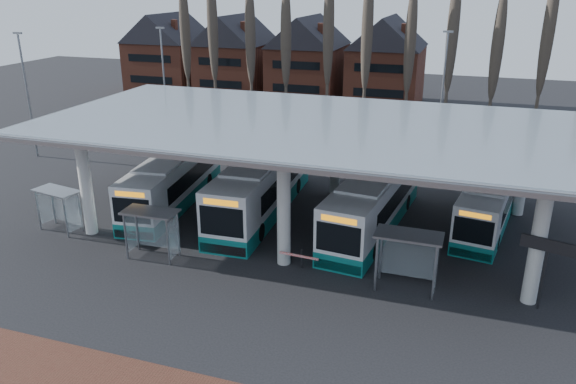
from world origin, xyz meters
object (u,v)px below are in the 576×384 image
(bus_2, at_px, (374,202))
(shelter_2, at_px, (408,248))
(bus_0, at_px, (173,180))
(shelter_0, at_px, (60,200))
(bus_1, at_px, (262,186))
(shelter_1, at_px, (152,223))
(bus_3, at_px, (489,201))

(bus_2, xyz_separation_m, shelter_2, (2.82, -6.59, 0.48))
(bus_0, relative_size, shelter_0, 4.13)
(bus_1, height_order, shelter_1, bus_1)
(bus_1, bearing_deg, shelter_2, -36.47)
(bus_1, distance_m, shelter_0, 12.14)
(shelter_1, bearing_deg, shelter_0, 167.23)
(bus_2, distance_m, shelter_2, 7.18)
(shelter_2, bearing_deg, bus_2, 113.72)
(shelter_0, xyz_separation_m, shelter_2, (20.31, -0.37, 0.26))
(bus_0, height_order, bus_1, bus_1)
(shelter_0, bearing_deg, bus_2, 29.98)
(bus_1, relative_size, bus_2, 1.04)
(bus_1, xyz_separation_m, shelter_1, (-3.24, -7.77, 0.23))
(shelter_0, height_order, shelter_1, shelter_1)
(bus_1, relative_size, shelter_0, 4.51)
(bus_3, relative_size, shelter_1, 3.78)
(bus_3, distance_m, shelter_0, 25.70)
(bus_2, xyz_separation_m, shelter_1, (-10.46, -7.53, 0.32))
(bus_1, bearing_deg, bus_2, -4.18)
(bus_0, bearing_deg, bus_1, -2.36)
(shelter_0, bearing_deg, bus_1, 42.59)
(bus_0, xyz_separation_m, shelter_2, (16.14, -6.36, 0.55))
(bus_2, bearing_deg, shelter_2, -60.89)
(bus_3, distance_m, shelter_1, 19.92)
(bus_3, relative_size, shelter_0, 3.79)
(shelter_0, bearing_deg, bus_3, 31.01)
(bus_3, height_order, shelter_2, bus_3)
(shelter_1, bearing_deg, bus_2, 33.47)
(bus_0, height_order, bus_2, bus_2)
(bus_2, height_order, bus_3, bus_2)
(shelter_1, bearing_deg, bus_1, 65.11)
(bus_2, bearing_deg, bus_0, -173.08)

